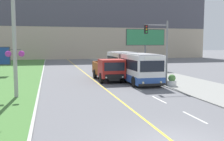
# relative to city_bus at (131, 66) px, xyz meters

# --- Properties ---
(lane_marking_centre) EXTENTS (2.88, 140.00, 0.01)m
(lane_marking_centre) POSITION_rel_city_bus_xyz_m (-3.67, -17.12, -1.52)
(lane_marking_centre) COLOR gold
(lane_marking_centre) RESTS_ON ground_plane
(apartment_block_background) EXTENTS (80.00, 8.04, 24.15)m
(apartment_block_background) POSITION_rel_city_bus_xyz_m (-3.96, 46.31, 10.56)
(apartment_block_background) COLOR #BCAD93
(apartment_block_background) RESTS_ON ground_plane
(city_bus) EXTENTS (2.69, 12.45, 2.99)m
(city_bus) POSITION_rel_city_bus_xyz_m (0.00, 0.00, 0.00)
(city_bus) COLOR white
(city_bus) RESTS_ON ground_plane
(dump_truck) EXTENTS (2.47, 6.57, 2.36)m
(dump_truck) POSITION_rel_city_bus_xyz_m (-2.53, -0.65, -0.30)
(dump_truck) COLOR black
(dump_truck) RESTS_ON ground_plane
(utility_pole_near) EXTENTS (1.80, 0.44, 11.10)m
(utility_pole_near) POSITION_rel_city_bus_xyz_m (-11.07, -7.20, 3.69)
(utility_pole_near) COLOR #9E9E99
(utility_pole_near) RESTS_ON ground_plane
(traffic_light_mast) EXTENTS (2.28, 0.32, 6.02)m
(traffic_light_mast) POSITION_rel_city_bus_xyz_m (1.21, -5.07, 2.31)
(traffic_light_mast) COLOR slate
(traffic_light_mast) RESTS_ON ground_plane
(billboard_large) EXTENTS (5.96, 0.24, 6.12)m
(billboard_large) POSITION_rel_city_bus_xyz_m (5.24, 9.33, 3.21)
(billboard_large) COLOR #59595B
(billboard_large) RESTS_ON ground_plane
(planter_round_near) EXTENTS (0.85, 0.85, 1.06)m
(planter_round_near) POSITION_rel_city_bus_xyz_m (2.25, -5.40, -0.97)
(planter_round_near) COLOR silver
(planter_round_near) RESTS_ON sidewalk_right
(planter_round_second) EXTENTS (0.92, 0.92, 1.14)m
(planter_round_second) POSITION_rel_city_bus_xyz_m (2.32, -0.97, -0.94)
(planter_round_second) COLOR silver
(planter_round_second) RESTS_ON sidewalk_right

